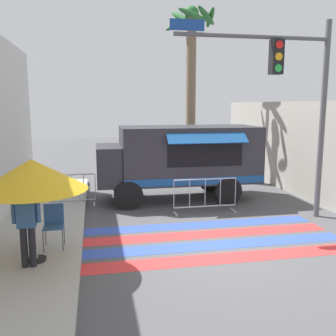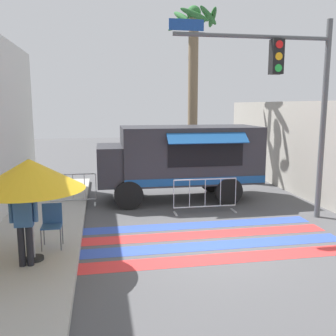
{
  "view_description": "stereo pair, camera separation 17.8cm",
  "coord_description": "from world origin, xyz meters",
  "px_view_note": "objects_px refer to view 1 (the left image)",
  "views": [
    {
      "loc": [
        -2.67,
        -7.93,
        3.24
      ],
      "look_at": [
        -0.56,
        2.84,
        1.39
      ],
      "focal_mm": 40.0,
      "sensor_mm": 36.0,
      "label": 1
    },
    {
      "loc": [
        -2.49,
        -7.97,
        3.24
      ],
      "look_at": [
        -0.56,
        2.84,
        1.39
      ],
      "focal_mm": 40.0,
      "sensor_mm": 36.0,
      "label": 2
    }
  ],
  "objects_px": {
    "food_truck": "(177,157)",
    "traffic_signal_pole": "(294,86)",
    "palm_tree": "(191,69)",
    "folding_chair": "(54,222)",
    "barricade_front": "(205,196)",
    "patio_umbrella": "(32,175)",
    "vendor_person": "(26,218)",
    "barricade_side": "(72,191)"
  },
  "relations": [
    {
      "from": "barricade_front",
      "to": "patio_umbrella",
      "type": "bearing_deg",
      "value": -144.49
    },
    {
      "from": "food_truck",
      "to": "folding_chair",
      "type": "bearing_deg",
      "value": -131.24
    },
    {
      "from": "food_truck",
      "to": "vendor_person",
      "type": "height_order",
      "value": "food_truck"
    },
    {
      "from": "traffic_signal_pole",
      "to": "folding_chair",
      "type": "xyz_separation_m",
      "value": [
        -6.35,
        -1.44,
        -3.01
      ]
    },
    {
      "from": "barricade_side",
      "to": "vendor_person",
      "type": "bearing_deg",
      "value": -96.31
    },
    {
      "from": "food_truck",
      "to": "palm_tree",
      "type": "distance_m",
      "value": 5.21
    },
    {
      "from": "food_truck",
      "to": "folding_chair",
      "type": "distance_m",
      "value": 5.62
    },
    {
      "from": "traffic_signal_pole",
      "to": "vendor_person",
      "type": "relative_size",
      "value": 3.26
    },
    {
      "from": "folding_chair",
      "to": "barricade_side",
      "type": "distance_m",
      "value": 4.0
    },
    {
      "from": "traffic_signal_pole",
      "to": "palm_tree",
      "type": "bearing_deg",
      "value": 100.71
    },
    {
      "from": "folding_chair",
      "to": "vendor_person",
      "type": "height_order",
      "value": "vendor_person"
    },
    {
      "from": "folding_chair",
      "to": "traffic_signal_pole",
      "type": "bearing_deg",
      "value": -0.32
    },
    {
      "from": "food_truck",
      "to": "palm_tree",
      "type": "height_order",
      "value": "palm_tree"
    },
    {
      "from": "traffic_signal_pole",
      "to": "barricade_front",
      "type": "distance_m",
      "value": 4.02
    },
    {
      "from": "palm_tree",
      "to": "vendor_person",
      "type": "bearing_deg",
      "value": -121.61
    },
    {
      "from": "patio_umbrella",
      "to": "folding_chair",
      "type": "distance_m",
      "value": 1.4
    },
    {
      "from": "vendor_person",
      "to": "barricade_side",
      "type": "xyz_separation_m",
      "value": [
        0.55,
        4.96,
        -0.62
      ]
    },
    {
      "from": "patio_umbrella",
      "to": "barricade_front",
      "type": "relative_size",
      "value": 1.08
    },
    {
      "from": "food_truck",
      "to": "barricade_side",
      "type": "xyz_separation_m",
      "value": [
        -3.5,
        -0.2,
        -1.0
      ]
    },
    {
      "from": "folding_chair",
      "to": "food_truck",
      "type": "bearing_deg",
      "value": 35.71
    },
    {
      "from": "barricade_front",
      "to": "food_truck",
      "type": "bearing_deg",
      "value": 106.04
    },
    {
      "from": "barricade_front",
      "to": "folding_chair",
      "type": "bearing_deg",
      "value": -149.52
    },
    {
      "from": "barricade_side",
      "to": "folding_chair",
      "type": "bearing_deg",
      "value": -92.41
    },
    {
      "from": "folding_chair",
      "to": "vendor_person",
      "type": "relative_size",
      "value": 0.56
    },
    {
      "from": "food_truck",
      "to": "barricade_front",
      "type": "relative_size",
      "value": 2.77
    },
    {
      "from": "folding_chair",
      "to": "palm_tree",
      "type": "bearing_deg",
      "value": 44.22
    },
    {
      "from": "vendor_person",
      "to": "barricade_side",
      "type": "height_order",
      "value": "vendor_person"
    },
    {
      "from": "vendor_person",
      "to": "palm_tree",
      "type": "height_order",
      "value": "palm_tree"
    },
    {
      "from": "folding_chair",
      "to": "palm_tree",
      "type": "xyz_separation_m",
      "value": [
        5.12,
        7.97,
        4.05
      ]
    },
    {
      "from": "folding_chair",
      "to": "patio_umbrella",
      "type": "bearing_deg",
      "value": -124.03
    },
    {
      "from": "palm_tree",
      "to": "patio_umbrella",
      "type": "bearing_deg",
      "value": -121.85
    },
    {
      "from": "barricade_side",
      "to": "palm_tree",
      "type": "height_order",
      "value": "palm_tree"
    },
    {
      "from": "traffic_signal_pole",
      "to": "patio_umbrella",
      "type": "relative_size",
      "value": 2.6
    },
    {
      "from": "vendor_person",
      "to": "folding_chair",
      "type": "bearing_deg",
      "value": 79.48
    },
    {
      "from": "food_truck",
      "to": "folding_chair",
      "type": "height_order",
      "value": "food_truck"
    },
    {
      "from": "traffic_signal_pole",
      "to": "patio_umbrella",
      "type": "xyz_separation_m",
      "value": [
        -6.63,
        -2.15,
        -1.83
      ]
    },
    {
      "from": "patio_umbrella",
      "to": "barricade_front",
      "type": "height_order",
      "value": "patio_umbrella"
    },
    {
      "from": "folding_chair",
      "to": "barricade_front",
      "type": "bearing_deg",
      "value": 17.43
    },
    {
      "from": "traffic_signal_pole",
      "to": "barricade_front",
      "type": "height_order",
      "value": "traffic_signal_pole"
    },
    {
      "from": "food_truck",
      "to": "vendor_person",
      "type": "relative_size",
      "value": 3.21
    },
    {
      "from": "food_truck",
      "to": "traffic_signal_pole",
      "type": "xyz_separation_m",
      "value": [
        2.68,
        -2.75,
        2.24
      ]
    },
    {
      "from": "folding_chair",
      "to": "barricade_front",
      "type": "relative_size",
      "value": 0.48
    }
  ]
}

